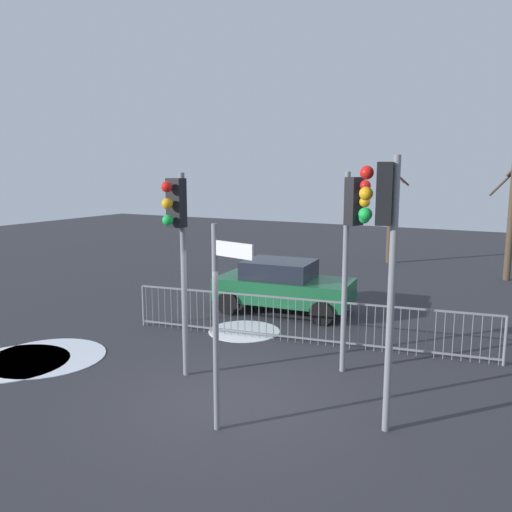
% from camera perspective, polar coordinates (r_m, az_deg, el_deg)
% --- Properties ---
extents(ground_plane, '(60.00, 60.00, 0.00)m').
position_cam_1_polar(ground_plane, '(9.31, -2.88, -15.74)').
color(ground_plane, '#2D2D33').
extents(traffic_light_rear_left, '(0.54, 0.38, 3.95)m').
position_cam_1_polar(traffic_light_rear_left, '(9.86, 10.71, 3.09)').
color(traffic_light_rear_left, slate).
rests_on(traffic_light_rear_left, ground).
extents(traffic_light_mid_left, '(0.55, 0.37, 4.19)m').
position_cam_1_polar(traffic_light_mid_left, '(7.67, 14.02, 2.52)').
color(traffic_light_mid_left, slate).
rests_on(traffic_light_mid_left, ground).
extents(traffic_light_rear_right, '(0.33, 0.57, 3.93)m').
position_cam_1_polar(traffic_light_rear_right, '(9.60, -8.74, 2.90)').
color(traffic_light_rear_right, slate).
rests_on(traffic_light_rear_right, ground).
extents(direction_sign_post, '(0.77, 0.23, 3.21)m').
position_cam_1_polar(direction_sign_post, '(7.69, -4.22, -6.94)').
color(direction_sign_post, slate).
rests_on(direction_sign_post, ground).
extents(pedestrian_guard_railing, '(8.46, 1.35, 1.07)m').
position_cam_1_polar(pedestrian_guard_railing, '(11.97, 5.28, -7.14)').
color(pedestrian_guard_railing, slate).
rests_on(pedestrian_guard_railing, ground).
extents(car_green_trailing, '(3.94, 2.21, 1.47)m').
position_cam_1_polar(car_green_trailing, '(14.56, 3.02, -3.27)').
color(car_green_trailing, '#195933').
rests_on(car_green_trailing, ground).
extents(bare_tree_right, '(1.35, 1.34, 4.21)m').
position_cam_1_polar(bare_tree_right, '(22.87, 14.77, 4.59)').
color(bare_tree_right, '#473828').
rests_on(bare_tree_right, ground).
extents(snow_patch_kerb, '(1.79, 1.79, 0.01)m').
position_cam_1_polar(snow_patch_kerb, '(12.95, -1.32, -8.35)').
color(snow_patch_kerb, white).
rests_on(snow_patch_kerb, ground).
extents(snow_patch_island, '(2.23, 2.23, 0.01)m').
position_cam_1_polar(snow_patch_island, '(12.05, -25.37, -10.66)').
color(snow_patch_island, white).
rests_on(snow_patch_island, ground).
extents(snow_patch_verge, '(2.46, 2.46, 0.01)m').
position_cam_1_polar(snow_patch_verge, '(12.09, -22.28, -10.38)').
color(snow_patch_verge, silver).
rests_on(snow_patch_verge, ground).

